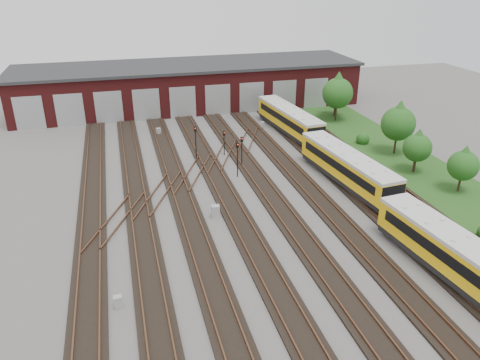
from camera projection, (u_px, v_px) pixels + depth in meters
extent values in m
plane|color=#4B4946|center=(275.00, 239.00, 36.71)|extent=(120.00, 120.00, 0.00)
cube|color=black|center=(90.00, 265.00, 33.37)|extent=(2.40, 70.00, 0.18)
cube|color=brown|center=(79.00, 265.00, 33.13)|extent=(0.10, 70.00, 0.15)
cube|color=brown|center=(100.00, 262.00, 33.47)|extent=(0.10, 70.00, 0.15)
cube|color=black|center=(147.00, 257.00, 34.31)|extent=(2.40, 70.00, 0.18)
cube|color=brown|center=(136.00, 256.00, 34.08)|extent=(0.10, 70.00, 0.15)
cube|color=brown|center=(156.00, 254.00, 34.41)|extent=(0.10, 70.00, 0.15)
cube|color=black|center=(200.00, 249.00, 35.26)|extent=(2.40, 70.00, 0.18)
cube|color=brown|center=(191.00, 249.00, 35.02)|extent=(0.10, 70.00, 0.15)
cube|color=brown|center=(209.00, 246.00, 35.36)|extent=(0.10, 70.00, 0.15)
cube|color=black|center=(251.00, 242.00, 36.20)|extent=(2.40, 70.00, 0.18)
cube|color=brown|center=(242.00, 241.00, 35.96)|extent=(0.10, 70.00, 0.15)
cube|color=brown|center=(260.00, 239.00, 36.30)|extent=(0.10, 70.00, 0.15)
cube|color=black|center=(299.00, 235.00, 37.15)|extent=(2.40, 70.00, 0.18)
cube|color=brown|center=(291.00, 234.00, 36.91)|extent=(0.10, 70.00, 0.15)
cube|color=brown|center=(308.00, 232.00, 37.25)|extent=(0.10, 70.00, 0.15)
cube|color=black|center=(345.00, 228.00, 38.09)|extent=(2.40, 70.00, 0.18)
cube|color=brown|center=(337.00, 227.00, 37.85)|extent=(0.10, 70.00, 0.15)
cube|color=brown|center=(353.00, 225.00, 38.19)|extent=(0.10, 70.00, 0.15)
cube|color=black|center=(389.00, 222.00, 39.04)|extent=(2.40, 70.00, 0.18)
cube|color=brown|center=(381.00, 221.00, 38.80)|extent=(0.10, 70.00, 0.15)
cube|color=brown|center=(397.00, 219.00, 39.14)|extent=(0.10, 70.00, 0.15)
cube|color=black|center=(430.00, 216.00, 39.98)|extent=(2.40, 70.00, 0.18)
cube|color=brown|center=(423.00, 215.00, 39.74)|extent=(0.10, 70.00, 0.15)
cube|color=brown|center=(438.00, 213.00, 40.08)|extent=(0.10, 70.00, 0.15)
cube|color=brown|center=(159.00, 193.00, 43.49)|extent=(5.40, 9.62, 0.15)
cube|color=brown|center=(194.00, 172.00, 47.95)|extent=(5.40, 9.62, 0.15)
cube|color=brown|center=(223.00, 155.00, 52.40)|extent=(5.40, 9.62, 0.15)
cube|color=brown|center=(116.00, 219.00, 39.04)|extent=(5.40, 9.62, 0.15)
cube|color=brown|center=(248.00, 140.00, 56.86)|extent=(5.40, 9.62, 0.15)
cube|color=#561516|center=(190.00, 86.00, 70.56)|extent=(50.00, 12.00, 6.00)
cube|color=#2A2A2C|center=(189.00, 65.00, 69.25)|extent=(51.00, 12.50, 0.40)
cube|color=#949699|center=(29.00, 113.00, 60.42)|extent=(3.60, 0.12, 4.40)
cube|color=#949699|center=(70.00, 110.00, 61.60)|extent=(3.60, 0.12, 4.40)
cube|color=#949699|center=(109.00, 108.00, 62.78)|extent=(3.60, 0.12, 4.40)
cube|color=#949699|center=(147.00, 105.00, 63.96)|extent=(3.60, 0.12, 4.40)
cube|color=#949699|center=(183.00, 102.00, 65.14)|extent=(3.60, 0.12, 4.40)
cube|color=#949699|center=(218.00, 100.00, 66.32)|extent=(3.60, 0.12, 4.40)
cube|color=#949699|center=(252.00, 98.00, 67.50)|extent=(3.60, 0.12, 4.40)
cube|color=#949699|center=(284.00, 95.00, 68.68)|extent=(3.60, 0.12, 4.40)
cube|color=#949699|center=(316.00, 93.00, 69.86)|extent=(3.60, 0.12, 4.40)
cube|color=#214517|center=(413.00, 166.00, 49.96)|extent=(8.00, 55.00, 0.05)
cube|color=black|center=(454.00, 272.00, 31.71)|extent=(3.53, 14.13, 0.56)
cube|color=yellow|center=(458.00, 256.00, 31.17)|extent=(3.81, 14.16, 2.05)
cube|color=silver|center=(461.00, 241.00, 30.68)|extent=(3.90, 14.17, 0.28)
cube|color=black|center=(444.00, 257.00, 30.67)|extent=(1.29, 12.25, 0.79)
cube|color=black|center=(473.00, 250.00, 31.47)|extent=(1.29, 12.25, 0.79)
cube|color=black|center=(346.00, 178.00, 45.75)|extent=(3.53, 14.13, 0.56)
cube|color=yellow|center=(347.00, 166.00, 45.21)|extent=(3.81, 14.16, 2.05)
cube|color=silver|center=(348.00, 155.00, 44.72)|extent=(3.90, 14.17, 0.28)
cube|color=black|center=(336.00, 166.00, 44.72)|extent=(1.29, 12.25, 0.79)
cube|color=black|center=(358.00, 162.00, 45.51)|extent=(1.29, 12.25, 0.79)
cube|color=black|center=(289.00, 128.00, 59.80)|extent=(3.53, 14.13, 0.56)
cube|color=yellow|center=(289.00, 119.00, 59.25)|extent=(3.81, 14.16, 2.05)
cube|color=silver|center=(289.00, 110.00, 58.76)|extent=(3.90, 14.17, 0.28)
cube|color=black|center=(280.00, 118.00, 58.76)|extent=(1.29, 12.25, 0.79)
cube|color=black|center=(298.00, 116.00, 59.55)|extent=(1.29, 12.25, 0.79)
cylinder|color=black|center=(196.00, 146.00, 51.00)|extent=(0.11, 0.11, 3.30)
cube|color=black|center=(195.00, 129.00, 50.19)|extent=(0.31, 0.22, 0.57)
sphere|color=red|center=(195.00, 128.00, 50.05)|extent=(0.14, 0.14, 0.14)
cylinder|color=black|center=(224.00, 145.00, 52.51)|extent=(0.10, 0.10, 2.35)
cube|color=black|center=(224.00, 133.00, 51.91)|extent=(0.26, 0.18, 0.50)
sphere|color=red|center=(224.00, 133.00, 51.78)|extent=(0.12, 0.12, 0.12)
cylinder|color=black|center=(237.00, 162.00, 46.91)|extent=(0.11, 0.11, 3.14)
cube|color=black|center=(237.00, 145.00, 46.14)|extent=(0.30, 0.21, 0.55)
sphere|color=red|center=(238.00, 145.00, 46.00)|extent=(0.13, 0.13, 0.13)
cylinder|color=black|center=(242.00, 154.00, 49.42)|extent=(0.10, 0.10, 2.82)
cube|color=black|center=(242.00, 139.00, 48.72)|extent=(0.27, 0.18, 0.51)
sphere|color=red|center=(242.00, 139.00, 48.59)|extent=(0.12, 0.12, 0.12)
cube|color=#979A9C|center=(118.00, 302.00, 29.19)|extent=(0.54, 0.46, 0.85)
cube|color=#979A9C|center=(159.00, 131.00, 59.22)|extent=(0.66, 0.61, 0.88)
cube|color=#979A9C|center=(216.00, 211.00, 39.67)|extent=(0.73, 0.63, 1.12)
cube|color=#979A9C|center=(262.00, 125.00, 61.63)|extent=(0.62, 0.57, 0.85)
cube|color=#979A9C|center=(295.00, 136.00, 57.82)|extent=(0.64, 0.60, 0.85)
cylinder|color=#301E15|center=(336.00, 113.00, 64.27)|extent=(0.23, 0.23, 2.12)
sphere|color=#184A15|center=(338.00, 93.00, 63.09)|extent=(4.12, 4.12, 4.12)
cone|color=#184A15|center=(339.00, 82.00, 62.48)|extent=(3.53, 3.53, 2.94)
cylinder|color=#301E15|center=(334.00, 111.00, 66.32)|extent=(0.25, 0.25, 1.67)
sphere|color=#184A15|center=(336.00, 95.00, 65.39)|extent=(3.25, 3.25, 3.25)
cone|color=#184A15|center=(337.00, 87.00, 64.90)|extent=(2.79, 2.79, 2.32)
cylinder|color=#301E15|center=(395.00, 146.00, 52.99)|extent=(0.23, 0.23, 1.95)
sphere|color=#184A15|center=(398.00, 124.00, 51.90)|extent=(3.79, 3.79, 3.79)
cone|color=#184A15|center=(400.00, 112.00, 51.34)|extent=(3.25, 3.25, 2.71)
cylinder|color=#301E15|center=(414.00, 166.00, 48.31)|extent=(0.27, 0.27, 1.48)
sphere|color=#184A15|center=(417.00, 148.00, 47.49)|extent=(2.88, 2.88, 2.88)
cone|color=#184A15|center=(419.00, 138.00, 47.06)|extent=(2.47, 2.47, 2.06)
cylinder|color=#301E15|center=(459.00, 184.00, 44.18)|extent=(0.21, 0.21, 1.45)
sphere|color=#184A15|center=(463.00, 166.00, 43.37)|extent=(2.83, 2.83, 2.83)
cone|color=#184A15|center=(465.00, 155.00, 42.95)|extent=(2.42, 2.42, 2.02)
sphere|color=#184A15|center=(363.00, 137.00, 56.17)|extent=(1.57, 1.57, 1.57)
sphere|color=#184A15|center=(332.00, 100.00, 71.99)|extent=(1.34, 1.34, 1.34)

